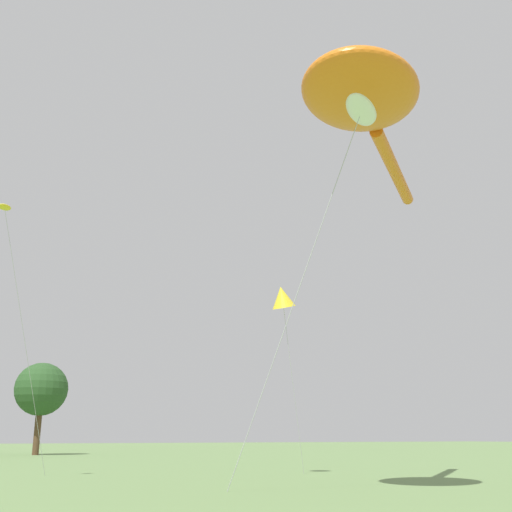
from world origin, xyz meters
TOP-DOWN VIEW (x-y plane):
  - big_show_kite at (2.38, 9.69)m, footprint 10.27×9.16m
  - small_kite_streamer_purple at (4.66, 18.89)m, footprint 2.38×1.78m
  - small_kite_tiny_distant at (-6.82, 20.80)m, footprint 3.38×3.50m
  - tree_broad_distant at (0.50, 54.69)m, footprint 4.64×4.64m

SIDE VIEW (x-z plane):
  - tree_broad_distant at x=0.50m, z-range 1.60..9.53m
  - small_kite_streamer_purple at x=4.66m, z-range 3.43..11.47m
  - small_kite_tiny_distant at x=-6.82m, z-range 4.65..15.03m
  - big_show_kite at x=2.38m, z-range 5.60..18.19m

